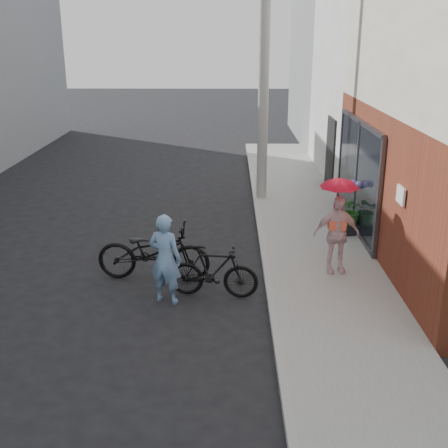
{
  "coord_description": "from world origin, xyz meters",
  "views": [
    {
      "loc": [
        0.22,
        -9.11,
        4.45
      ],
      "look_at": [
        0.12,
        0.74,
        1.1
      ],
      "focal_mm": 45.0,
      "sensor_mm": 36.0,
      "label": 1
    }
  ],
  "objects_px": {
    "planter": "(351,228)",
    "bike_left": "(153,252)",
    "utility_pole": "(264,72)",
    "bike_right": "(213,271)",
    "officer": "(165,259)",
    "kimono_woman": "(336,234)"
  },
  "relations": [
    {
      "from": "utility_pole",
      "to": "bike_right",
      "type": "height_order",
      "value": "utility_pole"
    },
    {
      "from": "planter",
      "to": "utility_pole",
      "type": "bearing_deg",
      "value": 122.55
    },
    {
      "from": "bike_left",
      "to": "planter",
      "type": "distance_m",
      "value": 4.82
    },
    {
      "from": "utility_pole",
      "to": "kimono_woman",
      "type": "height_order",
      "value": "utility_pole"
    },
    {
      "from": "officer",
      "to": "kimono_woman",
      "type": "bearing_deg",
      "value": -141.94
    },
    {
      "from": "kimono_woman",
      "to": "utility_pole",
      "type": "bearing_deg",
      "value": 97.35
    },
    {
      "from": "bike_right",
      "to": "planter",
      "type": "height_order",
      "value": "bike_right"
    },
    {
      "from": "utility_pole",
      "to": "planter",
      "type": "height_order",
      "value": "utility_pole"
    },
    {
      "from": "utility_pole",
      "to": "bike_left",
      "type": "xyz_separation_m",
      "value": [
        -2.31,
        -5.3,
        -2.94
      ]
    },
    {
      "from": "utility_pole",
      "to": "bike_right",
      "type": "relative_size",
      "value": 4.39
    },
    {
      "from": "kimono_woman",
      "to": "officer",
      "type": "bearing_deg",
      "value": -165.85
    },
    {
      "from": "officer",
      "to": "kimono_woman",
      "type": "relative_size",
      "value": 1.07
    },
    {
      "from": "officer",
      "to": "kimono_woman",
      "type": "height_order",
      "value": "kimono_woman"
    },
    {
      "from": "planter",
      "to": "bike_left",
      "type": "bearing_deg",
      "value": -151.13
    },
    {
      "from": "utility_pole",
      "to": "kimono_woman",
      "type": "xyz_separation_m",
      "value": [
        1.13,
        -5.16,
        -2.63
      ]
    },
    {
      "from": "officer",
      "to": "bike_left",
      "type": "xyz_separation_m",
      "value": [
        -0.33,
        0.94,
        -0.24
      ]
    },
    {
      "from": "officer",
      "to": "kimono_woman",
      "type": "xyz_separation_m",
      "value": [
        3.11,
        1.08,
        0.07
      ]
    },
    {
      "from": "kimono_woman",
      "to": "bike_left",
      "type": "bearing_deg",
      "value": 177.35
    },
    {
      "from": "kimono_woman",
      "to": "planter",
      "type": "bearing_deg",
      "value": 65.54
    },
    {
      "from": "bike_left",
      "to": "kimono_woman",
      "type": "xyz_separation_m",
      "value": [
        3.44,
        0.14,
        0.31
      ]
    },
    {
      "from": "officer",
      "to": "bike_left",
      "type": "height_order",
      "value": "officer"
    },
    {
      "from": "bike_right",
      "to": "planter",
      "type": "bearing_deg",
      "value": -37.65
    }
  ]
}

